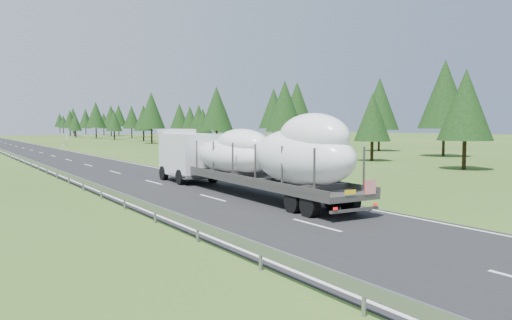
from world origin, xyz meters
TOP-DOWN VIEW (x-y plane):
  - ground at (0.00, 0.00)m, footprint 400.00×400.00m
  - road_surface at (0.00, 100.00)m, footprint 10.00×400.00m
  - marker_posts at (6.50, 155.00)m, footprint 0.13×350.08m
  - highway_sign at (7.20, 80.00)m, footprint 0.08×0.90m
  - tree_line_right at (39.69, 104.70)m, footprint 27.59×302.97m
  - boat_truck at (2.33, 8.97)m, footprint 3.51×20.32m

SIDE VIEW (x-z plane):
  - ground at x=0.00m, z-range 0.00..0.00m
  - road_surface at x=0.00m, z-range 0.00..0.02m
  - marker_posts at x=6.50m, z-range 0.04..1.04m
  - highway_sign at x=7.20m, z-range 0.51..3.11m
  - boat_truck at x=2.33m, z-range 0.04..4.67m
  - tree_line_right at x=39.69m, z-range 0.64..13.16m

